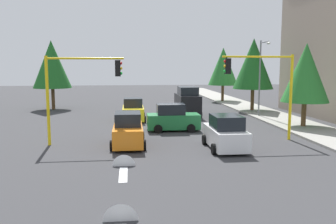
# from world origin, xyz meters

# --- Properties ---
(ground_plane) EXTENTS (120.00, 120.00, 0.00)m
(ground_plane) POSITION_xyz_m (0.00, 0.00, 0.00)
(ground_plane) COLOR #353538
(sidewalk_kerb) EXTENTS (80.00, 4.00, 0.15)m
(sidewalk_kerb) POSITION_xyz_m (-5.00, 10.50, 0.07)
(sidewalk_kerb) COLOR gray
(sidewalk_kerb) RESTS_ON ground
(lane_arrow_near) EXTENTS (2.40, 1.10, 1.10)m
(lane_arrow_near) POSITION_xyz_m (11.51, -3.00, 0.01)
(lane_arrow_near) COLOR silver
(lane_arrow_near) RESTS_ON ground
(traffic_signal_near_right) EXTENTS (0.36, 4.59, 5.31)m
(traffic_signal_near_right) POSITION_xyz_m (6.00, -5.64, 3.77)
(traffic_signal_near_right) COLOR yellow
(traffic_signal_near_right) RESTS_ON ground
(traffic_signal_near_left) EXTENTS (0.36, 4.59, 5.43)m
(traffic_signal_near_left) POSITION_xyz_m (6.00, 5.66, 3.86)
(traffic_signal_near_left) COLOR yellow
(traffic_signal_near_left) RESTS_ON ground
(street_lamp_curbside) EXTENTS (2.15, 0.28, 7.00)m
(street_lamp_curbside) POSITION_xyz_m (-3.61, 9.20, 4.35)
(street_lamp_curbside) COLOR slate
(street_lamp_curbside) RESTS_ON ground
(tree_roadside_far) EXTENTS (3.88, 3.88, 7.07)m
(tree_roadside_far) POSITION_xyz_m (-18.00, 9.50, 4.63)
(tree_roadside_far) COLOR brown
(tree_roadside_far) RESTS_ON ground
(tree_opposite_side) EXTENTS (4.07, 4.07, 7.44)m
(tree_opposite_side) POSITION_xyz_m (-12.00, -11.00, 4.88)
(tree_opposite_side) COLOR brown
(tree_opposite_side) RESTS_ON ground
(tree_roadside_near) EXTENTS (3.53, 3.53, 6.41)m
(tree_roadside_near) POSITION_xyz_m (2.00, 10.50, 4.19)
(tree_roadside_near) COLOR brown
(tree_roadside_near) RESTS_ON ground
(tree_roadside_mid) EXTENTS (4.11, 4.11, 7.51)m
(tree_roadside_mid) POSITION_xyz_m (-8.00, 10.00, 4.93)
(tree_roadside_mid) COLOR brown
(tree_roadside_mid) RESTS_ON ground
(delivery_van_black) EXTENTS (4.80, 2.22, 2.77)m
(delivery_van_black) POSITION_xyz_m (-5.56, 2.75, 1.28)
(delivery_van_black) COLOR black
(delivery_van_black) RESTS_ON ground
(car_green) EXTENTS (2.08, 3.81, 1.98)m
(car_green) POSITION_xyz_m (2.00, 0.42, 0.90)
(car_green) COLOR #1E7238
(car_green) RESTS_ON ground
(car_orange) EXTENTS (3.93, 2.01, 1.98)m
(car_orange) POSITION_xyz_m (6.62, -2.81, 0.90)
(car_orange) COLOR orange
(car_orange) RESTS_ON ground
(car_yellow) EXTENTS (3.67, 2.09, 1.98)m
(car_yellow) POSITION_xyz_m (-2.89, -2.41, 0.90)
(car_yellow) COLOR yellow
(car_yellow) RESTS_ON ground
(car_white) EXTENTS (3.92, 2.10, 1.98)m
(car_white) POSITION_xyz_m (8.11, 2.71, 0.90)
(car_white) COLOR white
(car_white) RESTS_ON ground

